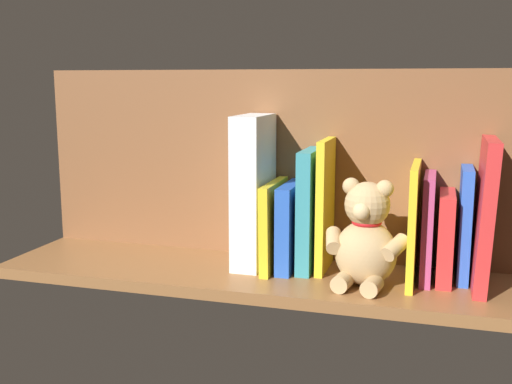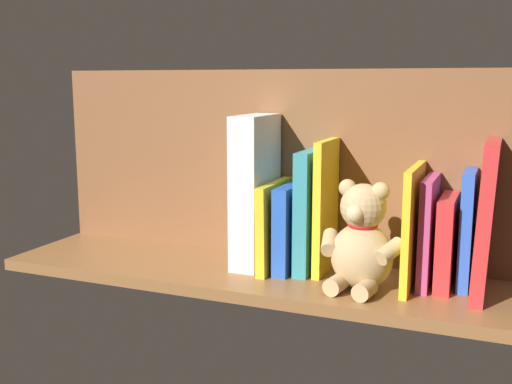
# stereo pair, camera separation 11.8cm
# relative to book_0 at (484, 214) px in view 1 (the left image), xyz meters

# --- Properties ---
(ground_plane) EXTENTS (1.01, 0.27, 0.02)m
(ground_plane) POSITION_rel_book_0_xyz_m (0.41, 0.02, -0.14)
(ground_plane) COLOR brown
(shelf_back_panel) EXTENTS (1.01, 0.02, 0.39)m
(shelf_back_panel) POSITION_rel_book_0_xyz_m (0.41, -0.10, 0.06)
(shelf_back_panel) COLOR brown
(shelf_back_panel) RESTS_ON ground_plane
(book_0) EXTENTS (0.03, 0.17, 0.27)m
(book_0) POSITION_rel_book_0_xyz_m (0.00, 0.00, 0.00)
(book_0) COLOR red
(book_0) RESTS_ON ground_plane
(book_1) EXTENTS (0.02, 0.11, 0.21)m
(book_1) POSITION_rel_book_0_xyz_m (0.03, -0.03, -0.03)
(book_1) COLOR blue
(book_1) RESTS_ON ground_plane
(book_2) EXTENTS (0.03, 0.13, 0.16)m
(book_2) POSITION_rel_book_0_xyz_m (0.06, -0.02, -0.05)
(book_2) COLOR red
(book_2) RESTS_ON ground_plane
(book_3) EXTENTS (0.02, 0.14, 0.20)m
(book_3) POSITION_rel_book_0_xyz_m (0.09, -0.02, -0.03)
(book_3) COLOR #B23F72
(book_3) RESTS_ON ground_plane
(book_4) EXTENTS (0.01, 0.17, 0.22)m
(book_4) POSITION_rel_book_0_xyz_m (0.12, 0.00, -0.02)
(book_4) COLOR yellow
(book_4) RESTS_ON ground_plane
(teddy_bear) EXTENTS (0.16, 0.14, 0.19)m
(teddy_bear) POSITION_rel_book_0_xyz_m (0.20, 0.05, -0.05)
(teddy_bear) COLOR tan
(teddy_bear) RESTS_ON ground_plane
(book_5) EXTENTS (0.02, 0.13, 0.25)m
(book_5) POSITION_rel_book_0_xyz_m (0.29, -0.02, -0.01)
(book_5) COLOR yellow
(book_5) RESTS_ON ground_plane
(book_6) EXTENTS (0.03, 0.13, 0.23)m
(book_6) POSITION_rel_book_0_xyz_m (0.32, -0.02, -0.02)
(book_6) COLOR teal
(book_6) RESTS_ON ground_plane
(book_7) EXTENTS (0.03, 0.14, 0.17)m
(book_7) POSITION_rel_book_0_xyz_m (0.35, -0.01, -0.05)
(book_7) COLOR blue
(book_7) RESTS_ON ground_plane
(book_8) EXTENTS (0.02, 0.16, 0.17)m
(book_8) POSITION_rel_book_0_xyz_m (0.38, -0.00, -0.05)
(book_8) COLOR yellow
(book_8) RESTS_ON ground_plane
(dictionary_thick_white) EXTENTS (0.05, 0.14, 0.30)m
(dictionary_thick_white) POSITION_rel_book_0_xyz_m (0.43, -0.01, 0.02)
(dictionary_thick_white) COLOR white
(dictionary_thick_white) RESTS_ON ground_plane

